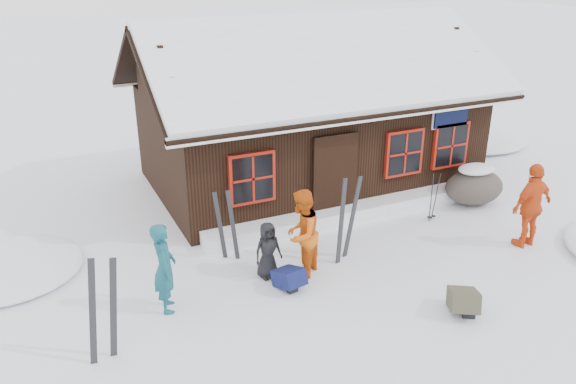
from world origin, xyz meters
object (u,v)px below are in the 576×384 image
object	(u,v)px
ski_pair_left	(103,312)
backpack_blue	(289,281)
boulder	(474,186)
skier_teal	(164,268)
skier_orange_right	(532,206)
skier_crouched	(268,250)
ski_poles	(433,198)
skier_orange_left	(301,234)
backpack_olive	(463,304)

from	to	relation	value
ski_pair_left	backpack_blue	xyz separation A→B (m)	(3.31, 0.61, -0.68)
boulder	ski_pair_left	world-z (taller)	ski_pair_left
skier_teal	backpack_blue	size ratio (longest dim) A/B	2.87
skier_orange_right	backpack_blue	distance (m)	5.36
skier_crouched	ski_poles	distance (m)	4.50
skier_orange_right	skier_crouched	size ratio (longest dim) A/B	1.63
skier_crouched	boulder	size ratio (longest dim) A/B	0.73
ski_poles	skier_orange_right	bearing A→B (deg)	-61.44
skier_orange_left	ski_pair_left	world-z (taller)	skier_orange_left
ski_poles	backpack_blue	distance (m)	4.46
ski_poles	backpack_blue	world-z (taller)	ski_poles
skier_teal	skier_crouched	bearing A→B (deg)	-73.12
boulder	ski_poles	xyz separation A→B (m)	(-1.55, -0.36, 0.11)
skier_orange_left	backpack_blue	bearing A→B (deg)	-3.32
backpack_olive	boulder	bearing A→B (deg)	77.34
ski_poles	boulder	bearing A→B (deg)	13.17
backpack_olive	backpack_blue	bearing A→B (deg)	171.75
skier_teal	skier_orange_right	size ratio (longest dim) A/B	0.89
skier_orange_left	ski_pair_left	xyz separation A→B (m)	(-3.73, -0.93, -0.04)
skier_orange_left	ski_poles	bearing A→B (deg)	151.87
backpack_olive	skier_orange_left	bearing A→B (deg)	161.97
backpack_blue	skier_orange_right	bearing A→B (deg)	-17.07
skier_orange_right	boulder	size ratio (longest dim) A/B	1.19
skier_orange_left	skier_crouched	xyz separation A→B (m)	(-0.59, 0.23, -0.31)
ski_poles	skier_orange_left	bearing A→B (deg)	-166.58
skier_orange_right	backpack_blue	world-z (taller)	skier_orange_right
skier_orange_right	skier_orange_left	bearing A→B (deg)	-14.99
skier_teal	backpack_blue	xyz separation A→B (m)	(2.18, -0.31, -0.66)
skier_orange_right	ski_pair_left	xyz separation A→B (m)	(-8.58, -0.00, -0.08)
skier_orange_left	skier_crouched	size ratio (longest dim) A/B	1.56
ski_pair_left	backpack_blue	world-z (taller)	ski_pair_left
skier_crouched	backpack_blue	bearing A→B (deg)	-77.31
skier_teal	backpack_olive	xyz separation A→B (m)	(4.55, -2.28, -0.65)
skier_orange_right	backpack_blue	size ratio (longest dim) A/B	3.23
ski_pair_left	backpack_olive	xyz separation A→B (m)	(5.68, -1.35, -0.67)
skier_teal	skier_orange_left	bearing A→B (deg)	-79.76
skier_crouched	skier_orange_right	bearing A→B (deg)	-17.24
skier_orange_right	backpack_olive	bearing A→B (deg)	20.89
skier_crouched	backpack_olive	xyz separation A→B (m)	(2.55, -2.52, -0.39)
skier_orange_left	ski_poles	size ratio (longest dim) A/B	1.46
backpack_blue	ski_pair_left	bearing A→B (deg)	179.84
skier_teal	backpack_blue	world-z (taller)	skier_teal
boulder	ski_pair_left	distance (m)	9.41
skier_orange_right	skier_crouched	distance (m)	5.58
skier_orange_left	skier_teal	bearing A→B (deg)	-41.36
skier_teal	skier_orange_right	distance (m)	7.51
ski_poles	backpack_olive	world-z (taller)	ski_poles
skier_teal	ski_poles	distance (m)	6.52
skier_orange_left	ski_poles	xyz separation A→B (m)	(3.85, 0.92, -0.32)
skier_orange_right	ski_poles	distance (m)	2.13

